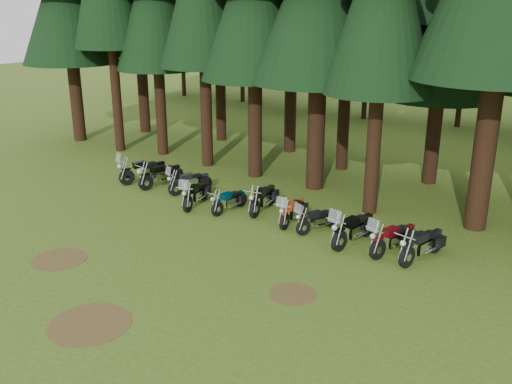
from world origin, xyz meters
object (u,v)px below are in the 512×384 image
(motorcycle_6, at_px, (293,212))
(motorcycle_5, at_px, (263,199))
(motorcycle_7, at_px, (318,220))
(motorcycle_8, at_px, (354,230))
(motorcycle_0, at_px, (144,171))
(motorcycle_9, at_px, (393,239))
(motorcycle_10, at_px, (422,246))
(motorcycle_3, at_px, (196,195))
(motorcycle_2, at_px, (190,183))
(motorcycle_1, at_px, (161,176))
(motorcycle_4, at_px, (229,201))

(motorcycle_6, bearing_deg, motorcycle_5, 157.06)
(motorcycle_7, height_order, motorcycle_8, motorcycle_8)
(motorcycle_0, height_order, motorcycle_9, motorcycle_0)
(motorcycle_5, relative_size, motorcycle_10, 1.00)
(motorcycle_3, bearing_deg, motorcycle_10, -13.99)
(motorcycle_0, distance_m, motorcycle_8, 11.19)
(motorcycle_2, bearing_deg, motorcycle_6, 14.35)
(motorcycle_0, distance_m, motorcycle_1, 1.12)
(motorcycle_1, xyz_separation_m, motorcycle_2, (1.68, 0.07, -0.04))
(motorcycle_3, xyz_separation_m, motorcycle_5, (2.60, 1.12, 0.01))
(motorcycle_1, distance_m, motorcycle_3, 3.19)
(motorcycle_0, xyz_separation_m, motorcycle_9, (12.60, -0.71, -0.03))
(motorcycle_2, relative_size, motorcycle_10, 0.91)
(motorcycle_3, xyz_separation_m, motorcycle_4, (1.53, 0.29, -0.07))
(motorcycle_1, bearing_deg, motorcycle_4, 1.01)
(motorcycle_2, bearing_deg, motorcycle_7, 13.95)
(motorcycle_0, bearing_deg, motorcycle_1, 21.83)
(motorcycle_3, height_order, motorcycle_5, motorcycle_3)
(motorcycle_2, distance_m, motorcycle_7, 6.82)
(motorcycle_0, xyz_separation_m, motorcycle_6, (8.41, -0.38, -0.07))
(motorcycle_4, height_order, motorcycle_6, motorcycle_6)
(motorcycle_6, bearing_deg, motorcycle_4, 179.98)
(motorcycle_6, xyz_separation_m, motorcycle_9, (4.19, -0.34, 0.04))
(motorcycle_9, relative_size, motorcycle_10, 0.99)
(motorcycle_3, bearing_deg, motorcycle_9, -14.03)
(motorcycle_6, height_order, motorcycle_9, motorcycle_9)
(motorcycle_4, bearing_deg, motorcycle_3, -164.89)
(motorcycle_0, height_order, motorcycle_1, motorcycle_0)
(motorcycle_9, bearing_deg, motorcycle_0, -166.94)
(motorcycle_2, height_order, motorcycle_7, motorcycle_2)
(motorcycle_0, distance_m, motorcycle_9, 12.62)
(motorcycle_2, relative_size, motorcycle_3, 0.94)
(motorcycle_8, xyz_separation_m, motorcycle_10, (2.41, 0.13, -0.03))
(motorcycle_4, relative_size, motorcycle_7, 1.02)
(motorcycle_1, distance_m, motorcycle_10, 12.47)
(motorcycle_3, bearing_deg, motorcycle_5, 7.05)
(motorcycle_0, distance_m, motorcycle_6, 8.42)
(motorcycle_3, height_order, motorcycle_4, motorcycle_3)
(motorcycle_4, height_order, motorcycle_7, motorcycle_7)
(motorcycle_6, distance_m, motorcycle_9, 4.21)
(motorcycle_8, distance_m, motorcycle_10, 2.41)
(motorcycle_3, relative_size, motorcycle_8, 0.91)
(motorcycle_9, bearing_deg, motorcycle_3, -161.45)
(motorcycle_7, distance_m, motorcycle_8, 1.60)
(motorcycle_3, distance_m, motorcycle_9, 8.48)
(motorcycle_7, relative_size, motorcycle_10, 0.83)
(motorcycle_1, relative_size, motorcycle_8, 0.95)
(motorcycle_6, bearing_deg, motorcycle_10, -11.13)
(motorcycle_4, bearing_deg, motorcycle_10, 5.09)
(motorcycle_5, height_order, motorcycle_6, motorcycle_6)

